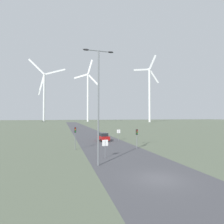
% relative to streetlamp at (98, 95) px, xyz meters
% --- Properties ---
extents(ground_plane, '(600.00, 600.00, 0.00)m').
position_rel_streetlamp_xyz_m(ground_plane, '(4.27, -5.43, -7.87)').
color(ground_plane, '#5B6651').
extents(road_surface, '(10.00, 240.00, 0.01)m').
position_rel_streetlamp_xyz_m(road_surface, '(4.27, 42.57, -7.87)').
color(road_surface, '#47474C').
rests_on(road_surface, ground).
extents(streetlamp, '(3.53, 0.32, 12.97)m').
position_rel_streetlamp_xyz_m(streetlamp, '(0.00, 0.00, 0.00)').
color(streetlamp, slate).
rests_on(streetlamp, ground).
extents(stop_sign_near, '(0.81, 0.07, 2.37)m').
position_rel_streetlamp_xyz_m(stop_sign_near, '(1.60, 3.41, -6.22)').
color(stop_sign_near, slate).
rests_on(stop_sign_near, ground).
extents(stop_sign_far, '(0.81, 0.07, 2.48)m').
position_rel_streetlamp_xyz_m(stop_sign_far, '(8.56, 19.12, -6.14)').
color(stop_sign_far, slate).
rests_on(stop_sign_far, ground).
extents(traffic_light_post_near_left, '(0.28, 0.33, 3.71)m').
position_rel_streetlamp_xyz_m(traffic_light_post_near_left, '(-1.82, 10.36, -5.15)').
color(traffic_light_post_near_left, slate).
rests_on(traffic_light_post_near_left, ground).
extents(traffic_light_post_near_right, '(0.28, 0.33, 3.32)m').
position_rel_streetlamp_xyz_m(traffic_light_post_near_right, '(8.20, 7.98, -5.43)').
color(traffic_light_post_near_right, slate).
rests_on(traffic_light_post_near_right, ground).
extents(car_approaching, '(2.01, 4.19, 1.83)m').
position_rel_streetlamp_xyz_m(car_approaching, '(4.98, 19.01, -6.96)').
color(car_approaching, maroon).
rests_on(car_approaching, ground).
extents(wind_turbine_left, '(40.39, 7.75, 70.48)m').
position_rel_streetlamp_xyz_m(wind_turbine_left, '(-24.13, 188.79, 24.97)').
color(wind_turbine_left, silver).
rests_on(wind_turbine_left, ground).
extents(wind_turbine_center, '(25.87, 12.97, 69.28)m').
position_rel_streetlamp_xyz_m(wind_turbine_center, '(22.99, 174.67, 23.73)').
color(wind_turbine_center, silver).
rests_on(wind_turbine_center, ground).
extents(wind_turbine_right, '(27.26, 2.98, 69.98)m').
position_rel_streetlamp_xyz_m(wind_turbine_right, '(81.85, 142.27, 24.42)').
color(wind_turbine_right, silver).
rests_on(wind_turbine_right, ground).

